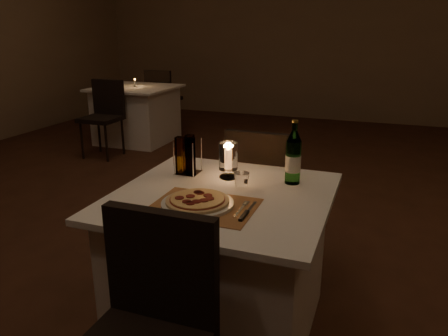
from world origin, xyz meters
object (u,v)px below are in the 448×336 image
(plate, at_px, (198,203))
(neighbor_table_left, at_px, (137,114))
(tumbler, at_px, (242,180))
(water_bottle, at_px, (293,158))
(main_table, at_px, (223,262))
(chair_near, at_px, (149,317))
(chair_far, at_px, (262,183))
(hurricane_candle, at_px, (228,157))
(pizza, at_px, (197,200))

(plate, distance_m, neighbor_table_left, 4.20)
(tumbler, xyz_separation_m, water_bottle, (0.22, 0.15, 0.09))
(main_table, xyz_separation_m, chair_near, (0.00, -0.71, 0.18))
(plate, bearing_deg, neighbor_table_left, 124.97)
(chair_far, relative_size, neighbor_table_left, 0.90)
(plate, distance_m, hurricane_candle, 0.41)
(chair_far, bearing_deg, pizza, -93.21)
(water_bottle, bearing_deg, chair_near, -105.96)
(tumbler, bearing_deg, water_bottle, 34.96)
(plate, relative_size, hurricane_candle, 1.70)
(chair_near, height_order, tumbler, chair_near)
(water_bottle, distance_m, neighbor_table_left, 4.08)
(main_table, relative_size, chair_near, 1.11)
(plate, height_order, hurricane_candle, hurricane_candle)
(plate, bearing_deg, chair_near, -84.65)
(pizza, relative_size, water_bottle, 0.87)
(plate, height_order, tumbler, tumbler)
(main_table, bearing_deg, water_bottle, 42.87)
(water_bottle, relative_size, neighbor_table_left, 0.32)
(plate, height_order, neighbor_table_left, plate)
(main_table, height_order, neighbor_table_left, same)
(chair_far, distance_m, pizza, 0.92)
(plate, bearing_deg, water_bottle, 53.17)
(main_table, xyz_separation_m, water_bottle, (0.28, 0.26, 0.50))
(water_bottle, bearing_deg, chair_far, 121.36)
(chair_far, relative_size, pizza, 3.21)
(hurricane_candle, bearing_deg, chair_far, 84.13)
(hurricane_candle, height_order, neighbor_table_left, hurricane_candle)
(tumbler, xyz_separation_m, neighbor_table_left, (-2.51, 3.15, -0.40))
(main_table, distance_m, plate, 0.42)
(main_table, distance_m, water_bottle, 0.62)
(plate, bearing_deg, chair_far, 86.80)
(main_table, relative_size, neighbor_table_left, 1.00)
(chair_far, xyz_separation_m, pizza, (-0.05, -0.89, 0.22))
(hurricane_candle, bearing_deg, neighbor_table_left, 128.37)
(main_table, xyz_separation_m, plate, (-0.05, -0.18, 0.38))
(plate, bearing_deg, hurricane_candle, 90.10)
(chair_near, bearing_deg, water_bottle, 74.04)
(pizza, relative_size, tumbler, 3.66)
(chair_far, height_order, hurricane_candle, hurricane_candle)
(plate, xyz_separation_m, tumbler, (0.11, 0.29, 0.03))
(neighbor_table_left, bearing_deg, tumbler, -51.43)
(main_table, relative_size, water_bottle, 3.10)
(chair_far, height_order, neighbor_table_left, chair_far)
(pizza, distance_m, hurricane_candle, 0.41)
(pizza, bearing_deg, tumbler, 68.98)
(tumbler, bearing_deg, hurricane_candle, 133.50)
(main_table, height_order, tumbler, tumbler)
(pizza, distance_m, neighbor_table_left, 4.21)
(chair_far, height_order, water_bottle, water_bottle)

